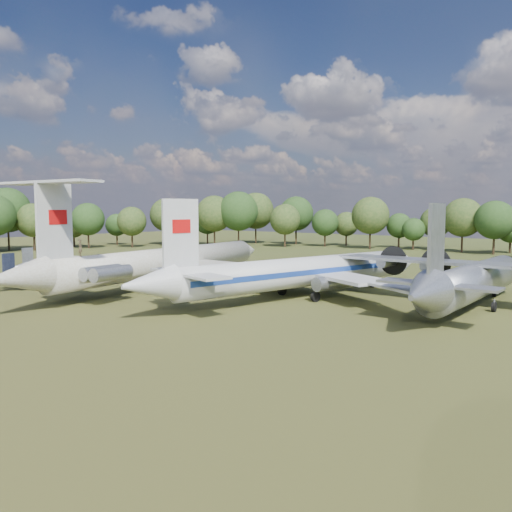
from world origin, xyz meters
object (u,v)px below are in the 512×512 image
Objects in this scene: il62_airliner at (167,267)px; tu104_jet at (305,277)px; small_prop_northwest at (60,267)px; small_prop_west at (42,277)px; person_on_il62 at (80,248)px; an12_transport at (474,286)px.

tu104_jet is (20.17, 4.20, -0.20)m from il62_airliner.
small_prop_west is at bearing -32.73° from small_prop_northwest.
small_prop_west reaches higher than small_prop_northwest.
person_on_il62 reaches higher than small_prop_northwest.
il62_airliner is 3.21× the size of small_prop_west.
tu104_jet is 3.12× the size of small_prop_northwest.
person_on_il62 is (26.09, -12.09, 5.10)m from small_prop_northwest.
person_on_il62 is (16.17, -3.86, 5.02)m from small_prop_west.
small_prop_west is (-13.82, -10.74, -1.41)m from il62_airliner.
an12_transport reaches higher than small_prop_northwest.
small_prop_northwest is (-43.91, -6.71, -1.30)m from tu104_jet.
person_on_il62 is (-35.45, -24.78, 3.85)m from an12_transport.
an12_transport is at bearing 18.58° from small_prop_northwest.
person_on_il62 is at bearing -28.55° from small_prop_west.
small_prop_northwest is at bearing 125.22° from small_prop_west.
small_prop_northwest is at bearing -168.43° from an12_transport.
small_prop_west is at bearing -143.43° from tu104_jet.
il62_airliner is 1.47× the size of an12_transport.
il62_airliner is 20.60m from tu104_jet.
an12_transport is 55.71m from small_prop_west.
tu104_jet is 2.91× the size of small_prop_west.
small_prop_west is at bearing -151.31° from il62_airliner.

